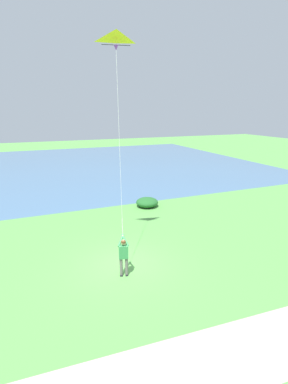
{
  "coord_description": "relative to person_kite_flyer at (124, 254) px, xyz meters",
  "views": [
    {
      "loc": [
        11.34,
        -3.6,
        7.06
      ],
      "look_at": [
        0.39,
        0.88,
        3.64
      ],
      "focal_mm": 26.4,
      "sensor_mm": 36.0,
      "label": 1
    }
  ],
  "objects": [
    {
      "name": "ground_plane",
      "position": [
        -0.76,
        0.24,
        -1.05
      ],
      "size": [
        120.0,
        120.0,
        0.0
      ],
      "primitive_type": "plane",
      "color": "#569947"
    },
    {
      "name": "lake_water",
      "position": [
        -27.28,
        4.24,
        -1.04
      ],
      "size": [
        36.0,
        44.0,
        0.01
      ],
      "primitive_type": "cube",
      "color": "#476B8E",
      "rests_on": "ground"
    },
    {
      "name": "walkway_path",
      "position": [
        5.38,
        2.24,
        -1.04
      ],
      "size": [
        4.25,
        32.09,
        0.02
      ],
      "primitive_type": "cube",
      "rotation": [
        0.0,
        0.0,
        -0.06
      ],
      "color": "#B7AD99",
      "rests_on": "ground"
    },
    {
      "name": "person_kite_flyer",
      "position": [
        0.0,
        0.0,
        0.0
      ],
      "size": [
        0.63,
        0.51,
        1.83
      ],
      "color": "#232328",
      "rests_on": "ground"
    },
    {
      "name": "flying_kite",
      "position": [
        -2.25,
        0.61,
        8.84
      ],
      "size": [
        2.33,
        1.43,
        8.51
      ],
      "color": "yellow"
    },
    {
      "name": "lakeside_shrub",
      "position": [
        -8.23,
        4.58,
        -0.7
      ],
      "size": [
        1.64,
        1.68,
        0.7
      ],
      "primitive_type": "ellipsoid",
      "color": "#236028",
      "rests_on": "ground"
    }
  ]
}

